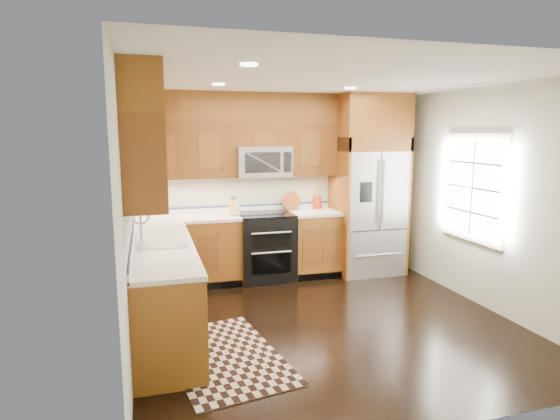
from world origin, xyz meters
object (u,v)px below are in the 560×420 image
object	(u,v)px
range	(266,247)
rug	(224,356)
knife_block	(234,207)
refrigerator	(368,185)
utensil_crock	(317,200)

from	to	relation	value
range	rug	size ratio (longest dim) A/B	0.60
rug	knife_block	world-z (taller)	knife_block
refrigerator	rug	xyz separation A→B (m)	(-2.50, -2.13, -1.30)
range	knife_block	xyz separation A→B (m)	(-0.44, 0.03, 0.58)
rug	utensil_crock	distance (m)	3.21
refrigerator	knife_block	distance (m)	2.01
knife_block	utensil_crock	distance (m)	1.33
rug	knife_block	size ratio (longest dim) A/B	6.02
range	rug	distance (m)	2.41
rug	utensil_crock	xyz separation A→B (m)	(1.82, 2.42, 1.06)
refrigerator	knife_block	world-z (taller)	refrigerator
refrigerator	knife_block	xyz separation A→B (m)	(-1.99, 0.07, -0.26)
range	utensil_crock	world-z (taller)	utensil_crock
range	refrigerator	size ratio (longest dim) A/B	0.36
range	rug	world-z (taller)	range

